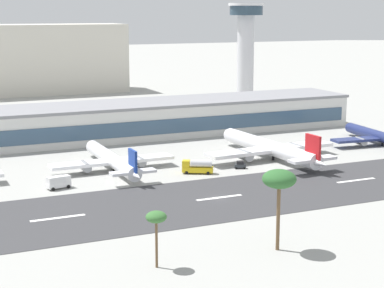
% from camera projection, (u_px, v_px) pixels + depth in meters
% --- Properties ---
extents(ground_plane, '(1400.00, 1400.00, 0.00)m').
position_uv_depth(ground_plane, '(218.00, 198.00, 156.85)').
color(ground_plane, '#9E9E99').
extents(runway_strip, '(800.00, 35.10, 0.08)m').
position_uv_depth(runway_strip, '(218.00, 198.00, 157.15)').
color(runway_strip, '#38383A').
rests_on(runway_strip, ground_plane).
extents(runway_centreline_dash_3, '(12.00, 1.20, 0.01)m').
position_uv_depth(runway_centreline_dash_3, '(58.00, 218.00, 141.84)').
color(runway_centreline_dash_3, white).
rests_on(runway_centreline_dash_3, runway_strip).
extents(runway_centreline_dash_4, '(12.00, 1.20, 0.01)m').
position_uv_depth(runway_centreline_dash_4, '(219.00, 198.00, 157.29)').
color(runway_centreline_dash_4, white).
rests_on(runway_centreline_dash_4, runway_strip).
extents(runway_centreline_dash_5, '(12.00, 1.20, 0.01)m').
position_uv_depth(runway_centreline_dash_5, '(356.00, 180.00, 173.29)').
color(runway_centreline_dash_5, white).
rests_on(runway_centreline_dash_5, runway_strip).
extents(terminal_building, '(165.52, 26.28, 12.12)m').
position_uv_depth(terminal_building, '(137.00, 119.00, 234.22)').
color(terminal_building, silver).
rests_on(terminal_building, ground_plane).
extents(control_tower, '(16.05, 16.05, 47.57)m').
position_uv_depth(control_tower, '(246.00, 45.00, 295.61)').
color(control_tower, silver).
rests_on(control_tower, ground_plane).
extents(distant_hotel_block, '(103.57, 30.69, 37.06)m').
position_uv_depth(distant_hotel_block, '(29.00, 59.00, 351.72)').
color(distant_hotel_block, beige).
rests_on(distant_hotel_block, ground_plane).
extents(airliner_navy_tail_gate_1, '(35.44, 44.59, 9.31)m').
position_uv_depth(airliner_navy_tail_gate_1, '(113.00, 161.00, 182.96)').
color(airliner_navy_tail_gate_1, white).
rests_on(airliner_navy_tail_gate_1, ground_plane).
extents(airliner_red_tail_gate_2, '(42.99, 51.91, 10.83)m').
position_uv_depth(airliner_red_tail_gate_2, '(273.00, 149.00, 196.74)').
color(airliner_red_tail_gate_2, white).
rests_on(airliner_red_tail_gate_2, ground_plane).
extents(airliner_gold_tail_gate_3, '(35.79, 41.16, 8.59)m').
position_uv_depth(airliner_gold_tail_gate_3, '(382.00, 137.00, 217.86)').
color(airliner_gold_tail_gate_3, navy).
rests_on(airliner_gold_tail_gate_3, ground_plane).
extents(service_box_truck_0, '(6.38, 3.75, 3.25)m').
position_uv_depth(service_box_truck_0, '(59.00, 182.00, 165.16)').
color(service_box_truck_0, white).
rests_on(service_box_truck_0, ground_plane).
extents(service_baggage_tug_1, '(3.57, 2.81, 2.20)m').
position_uv_depth(service_baggage_tug_1, '(240.00, 165.00, 186.32)').
color(service_baggage_tug_1, '#2D3338').
rests_on(service_baggage_tug_1, ground_plane).
extents(service_fuel_truck_2, '(8.68, 6.45, 3.95)m').
position_uv_depth(service_fuel_truck_2, '(198.00, 166.00, 180.47)').
color(service_fuel_truck_2, gold).
rests_on(service_fuel_truck_2, ground_plane).
extents(palm_tree_1, '(6.36, 6.36, 15.54)m').
position_uv_depth(palm_tree_1, '(279.00, 181.00, 120.48)').
color(palm_tree_1, brown).
rests_on(palm_tree_1, ground_plane).
extents(palm_tree_2, '(3.69, 3.69, 10.26)m').
position_uv_depth(palm_tree_2, '(156.00, 219.00, 112.95)').
color(palm_tree_2, brown).
rests_on(palm_tree_2, ground_plane).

